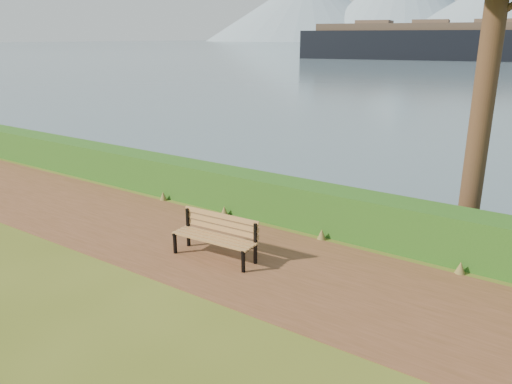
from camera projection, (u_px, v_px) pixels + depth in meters
The scene contains 4 objects.
ground at pixel (205, 254), 10.18m from camera, with size 140.00×140.00×0.00m, color #465117.
path at pixel (214, 249), 10.41m from camera, with size 40.00×3.40×0.01m, color #57361D.
hedge at pixel (274, 198), 12.07m from camera, with size 32.00×0.85×1.00m, color #1C4614.
bench at pixel (217, 233), 9.90m from camera, with size 1.80×0.62×0.89m.
Camera 1 is at (6.16, -7.08, 4.26)m, focal length 35.00 mm.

